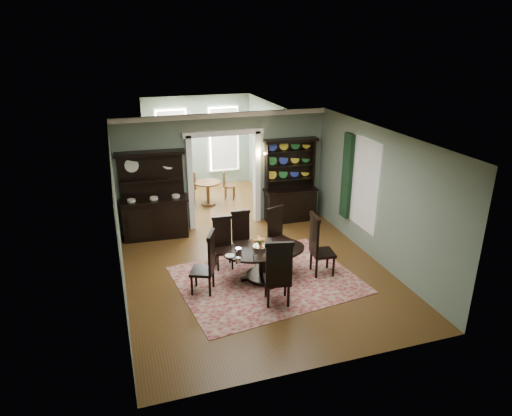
# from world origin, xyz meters

# --- Properties ---
(room) EXTENTS (5.51, 6.01, 3.01)m
(room) POSITION_xyz_m (0.00, 0.04, 1.58)
(room) COLOR #593917
(room) RESTS_ON ground
(parlor) EXTENTS (3.51, 3.50, 3.01)m
(parlor) POSITION_xyz_m (0.00, 5.53, 1.52)
(parlor) COLOR #593917
(parlor) RESTS_ON ground
(doorway_trim) EXTENTS (2.08, 0.25, 2.57)m
(doorway_trim) POSITION_xyz_m (0.00, 3.00, 1.62)
(doorway_trim) COLOR white
(doorway_trim) RESTS_ON floor
(right_window) EXTENTS (0.15, 1.47, 2.12)m
(right_window) POSITION_xyz_m (2.69, 0.93, 1.60)
(right_window) COLOR white
(right_window) RESTS_ON wall_right
(wall_sconce) EXTENTS (0.27, 0.21, 0.21)m
(wall_sconce) POSITION_xyz_m (0.95, 2.85, 1.89)
(wall_sconce) COLOR gold
(wall_sconce) RESTS_ON back_wall_right
(rug) EXTENTS (3.92, 3.26, 0.01)m
(rug) POSITION_xyz_m (0.10, -0.22, 0.01)
(rug) COLOR maroon
(rug) RESTS_ON floor
(dining_table) EXTENTS (1.76, 1.65, 0.68)m
(dining_table) POSITION_xyz_m (0.07, -0.11, 0.47)
(dining_table) COLOR black
(dining_table) RESTS_ON rug
(centerpiece) EXTENTS (1.48, 0.95, 0.24)m
(centerpiece) POSITION_xyz_m (-0.01, -0.06, 0.75)
(centerpiece) COLOR silver
(centerpiece) RESTS_ON dining_table
(chair_far_left) EXTENTS (0.45, 0.43, 1.15)m
(chair_far_left) POSITION_xyz_m (-0.61, 0.71, 0.60)
(chair_far_left) COLOR black
(chair_far_left) RESTS_ON rug
(chair_far_mid) EXTENTS (0.46, 0.44, 1.15)m
(chair_far_mid) POSITION_xyz_m (-0.13, 0.90, 0.60)
(chair_far_mid) COLOR black
(chair_far_mid) RESTS_ON rug
(chair_far_right) EXTENTS (0.54, 0.53, 1.18)m
(chair_far_right) POSITION_xyz_m (0.70, 0.82, 0.62)
(chair_far_right) COLOR black
(chair_far_right) RESTS_ON rug
(chair_end_left) EXTENTS (0.60, 0.62, 1.29)m
(chair_end_left) POSITION_xyz_m (-1.17, -0.29, 0.68)
(chair_end_left) COLOR black
(chair_end_left) RESTS_ON rug
(chair_end_right) EXTENTS (0.53, 0.55, 1.36)m
(chair_end_right) POSITION_xyz_m (1.20, -0.29, 0.72)
(chair_end_right) COLOR black
(chair_end_right) RESTS_ON rug
(chair_near) EXTENTS (0.60, 0.58, 1.37)m
(chair_near) POSITION_xyz_m (-0.02, -1.18, 0.72)
(chair_near) COLOR black
(chair_near) RESTS_ON rug
(sideboard) EXTENTS (1.70, 0.69, 2.20)m
(sideboard) POSITION_xyz_m (-1.87, 2.74, 0.77)
(sideboard) COLOR black
(sideboard) RESTS_ON floor
(welsh_dresser) EXTENTS (1.46, 0.57, 2.26)m
(welsh_dresser) POSITION_xyz_m (1.78, 2.75, 0.82)
(welsh_dresser) COLOR black
(welsh_dresser) RESTS_ON floor
(parlor_table) EXTENTS (0.78, 0.78, 0.72)m
(parlor_table) POSITION_xyz_m (-0.13, 4.58, 0.47)
(parlor_table) COLOR brown
(parlor_table) RESTS_ON parlor_floor
(parlor_chair_left) EXTENTS (0.46, 0.45, 1.00)m
(parlor_chair_left) POSITION_xyz_m (-0.64, 4.81, 0.54)
(parlor_chair_left) COLOR brown
(parlor_chair_left) RESTS_ON parlor_floor
(parlor_chair_right) EXTENTS (0.42, 0.41, 0.89)m
(parlor_chair_right) POSITION_xyz_m (0.56, 4.90, 0.48)
(parlor_chair_right) COLOR brown
(parlor_chair_right) RESTS_ON parlor_floor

